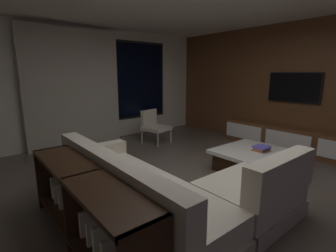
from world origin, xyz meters
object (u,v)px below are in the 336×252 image
object	(u,v)px
media_console	(294,141)
mounted_tv	(294,87)
sectional_couch	(168,194)
console_table_behind_couch	(85,206)
coffee_table	(255,161)
book_stack_on_coffee_table	(261,148)
accent_chair_near_window	(154,125)

from	to	relation	value
media_console	mounted_tv	size ratio (longest dim) A/B	2.85
sectional_couch	console_table_behind_couch	distance (m)	0.93
coffee_table	book_stack_on_coffee_table	distance (m)	0.24
coffee_table	mounted_tv	size ratio (longest dim) A/B	1.07
coffee_table	accent_chair_near_window	size ratio (longest dim) A/B	1.49
book_stack_on_coffee_table	coffee_table	bearing A→B (deg)	152.41
media_console	console_table_behind_couch	distance (m)	4.50
sectional_couch	accent_chair_near_window	distance (m)	3.23
sectional_couch	console_table_behind_couch	bearing A→B (deg)	171.86
media_console	mounted_tv	bearing A→B (deg)	47.55
book_stack_on_coffee_table	mounted_tv	size ratio (longest dim) A/B	0.26
accent_chair_near_window	console_table_behind_couch	bearing A→B (deg)	-136.32
accent_chair_near_window	mounted_tv	size ratio (longest dim) A/B	0.72
book_stack_on_coffee_table	accent_chair_near_window	world-z (taller)	accent_chair_near_window
book_stack_on_coffee_table	mounted_tv	world-z (taller)	mounted_tv
console_table_behind_couch	accent_chair_near_window	bearing A→B (deg)	43.68
mounted_tv	sectional_couch	bearing A→B (deg)	-174.14
accent_chair_near_window	mounted_tv	world-z (taller)	mounted_tv
coffee_table	console_table_behind_couch	xyz separation A→B (m)	(-2.92, -0.00, 0.23)
accent_chair_near_window	media_console	bearing A→B (deg)	-54.23
sectional_couch	media_console	size ratio (longest dim) A/B	0.81
book_stack_on_coffee_table	media_console	size ratio (longest dim) A/B	0.09
sectional_couch	book_stack_on_coffee_table	distance (m)	2.11
coffee_table	console_table_behind_couch	size ratio (longest dim) A/B	0.55
book_stack_on_coffee_table	media_console	world-z (taller)	media_console
sectional_couch	coffee_table	size ratio (longest dim) A/B	2.16
book_stack_on_coffee_table	console_table_behind_couch	size ratio (longest dim) A/B	0.14
sectional_couch	mounted_tv	size ratio (longest dim) A/B	2.30
sectional_couch	media_console	bearing A→B (deg)	3.01
sectional_couch	accent_chair_near_window	size ratio (longest dim) A/B	3.21
media_console	console_table_behind_couch	world-z (taller)	console_table_behind_couch
sectional_couch	console_table_behind_couch	world-z (taller)	sectional_couch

